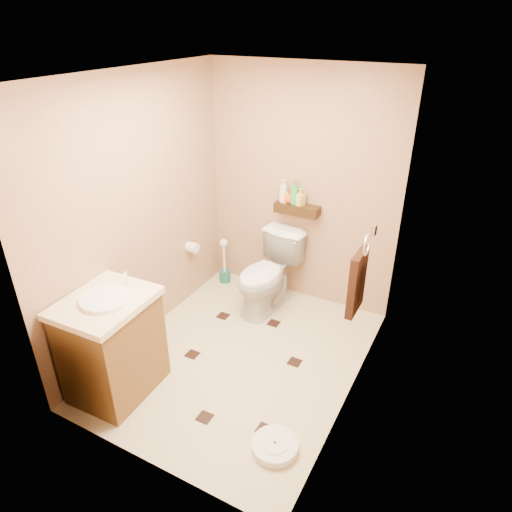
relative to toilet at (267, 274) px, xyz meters
The scene contains 19 objects.
ground 0.94m from the toilet, 79.61° to the right, with size 2.50×2.50×0.00m, color beige.
wall_back 0.91m from the toilet, 69.96° to the left, with size 2.00×0.04×2.40m, color tan.
wall_front 2.24m from the toilet, 85.81° to the right, with size 2.00×0.04×2.40m, color tan.
wall_left 1.43m from the toilet, 135.53° to the right, with size 0.04×2.50×2.40m, color tan.
wall_right 1.63m from the toilet, 35.83° to the right, with size 0.04×2.50×2.40m, color tan.
ceiling 2.17m from the toilet, 79.61° to the right, with size 2.00×2.50×0.02m, color white.
wall_shelf 0.72m from the toilet, 65.72° to the left, with size 0.46×0.14×0.10m, color #33200E.
floor_accents 0.99m from the toilet, 77.21° to the right, with size 1.15×1.45×0.01m.
toilet is the anchor object (origin of this frame).
vanity 1.72m from the toilet, 108.56° to the right, with size 0.61×0.73×1.01m.
bathroom_scale 1.83m from the toilet, 61.37° to the right, with size 0.39×0.39×0.07m.
toilet_brush 0.74m from the toilet, 160.38° to the left, with size 0.12×0.12×0.54m.
towel_ring 1.33m from the toilet, 28.64° to the right, with size 0.12×0.30×0.76m.
toilet_paper 0.83m from the toilet, 166.99° to the right, with size 0.12×0.11×0.12m.
bottle_a 0.86m from the toilet, 90.12° to the left, with size 0.09×0.09×0.23m, color silver.
bottle_b 0.82m from the toilet, 85.88° to the left, with size 0.07×0.08×0.16m, color #F5AE33.
bottle_c 0.81m from the toilet, 80.33° to the left, with size 0.10×0.10×0.13m, color red.
bottle_d 0.87m from the toilet, 70.44° to the left, with size 0.09×0.09×0.24m, color green.
bottle_e 0.85m from the toilet, 61.92° to the left, with size 0.08×0.08×0.18m, color gold.
Camera 1 is at (1.64, -2.77, 2.75)m, focal length 32.00 mm.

